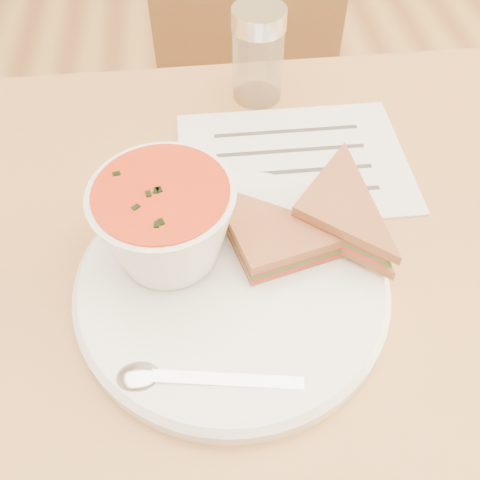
{
  "coord_description": "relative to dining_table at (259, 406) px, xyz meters",
  "views": [
    {
      "loc": [
        -0.06,
        -0.31,
        1.18
      ],
      "look_at": [
        -0.03,
        -0.01,
        0.8
      ],
      "focal_mm": 40.0,
      "sensor_mm": 36.0,
      "label": 1
    }
  ],
  "objects": [
    {
      "name": "floor",
      "position": [
        0.0,
        0.0,
        -0.38
      ],
      "size": [
        5.0,
        6.0,
        0.01
      ],
      "primitive_type": "cube",
      "color": "brown",
      "rests_on": "ground"
    },
    {
      "name": "dining_table",
      "position": [
        0.0,
        0.0,
        0.0
      ],
      "size": [
        1.0,
        0.7,
        0.75
      ],
      "primitive_type": null,
      "color": "brown",
      "rests_on": "floor"
    },
    {
      "name": "chair_far",
      "position": [
        0.04,
        0.56,
        0.08
      ],
      "size": [
        0.45,
        0.45,
        0.9
      ],
      "primitive_type": null,
      "rotation": [
        0.0,
        0.0,
        3.02
      ],
      "color": "brown",
      "rests_on": "floor"
    },
    {
      "name": "plate",
      "position": [
        -0.04,
        -0.03,
        0.38
      ],
      "size": [
        0.36,
        0.36,
        0.02
      ],
      "primitive_type": null,
      "rotation": [
        0.0,
        0.0,
        -0.26
      ],
      "color": "white",
      "rests_on": "dining_table"
    },
    {
      "name": "soup_bowl",
      "position": [
        -0.1,
        0.01,
        0.44
      ],
      "size": [
        0.14,
        0.14,
        0.09
      ],
      "primitive_type": null,
      "rotation": [
        0.0,
        0.0,
        -0.12
      ],
      "color": "white",
      "rests_on": "plate"
    },
    {
      "name": "sandwich_half_a",
      "position": [
        -0.02,
        -0.04,
        0.41
      ],
      "size": [
        0.14,
        0.14,
        0.03
      ],
      "primitive_type": null,
      "rotation": [
        0.0,
        0.0,
        0.25
      ],
      "color": "#9E6038",
      "rests_on": "plate"
    },
    {
      "name": "sandwich_half_b",
      "position": [
        0.02,
        0.02,
        0.42
      ],
      "size": [
        0.15,
        0.15,
        0.03
      ],
      "primitive_type": null,
      "rotation": [
        0.0,
        0.0,
        -0.7
      ],
      "color": "#9E6038",
      "rests_on": "plate"
    },
    {
      "name": "spoon",
      "position": [
        -0.07,
        -0.12,
        0.4
      ],
      "size": [
        0.19,
        0.06,
        0.01
      ],
      "primitive_type": null,
      "rotation": [
        0.0,
        0.0,
        -0.15
      ],
      "color": "silver",
      "rests_on": "plate"
    },
    {
      "name": "paper_menu",
      "position": [
        0.05,
        0.14,
        0.38
      ],
      "size": [
        0.27,
        0.2,
        0.0
      ],
      "primitive_type": null,
      "rotation": [
        0.0,
        0.0,
        -0.01
      ],
      "color": "white",
      "rests_on": "dining_table"
    },
    {
      "name": "condiment_shaker",
      "position": [
        0.02,
        0.27,
        0.43
      ],
      "size": [
        0.07,
        0.07,
        0.12
      ],
      "primitive_type": null,
      "rotation": [
        0.0,
        0.0,
        0.07
      ],
      "color": "silver",
      "rests_on": "dining_table"
    }
  ]
}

